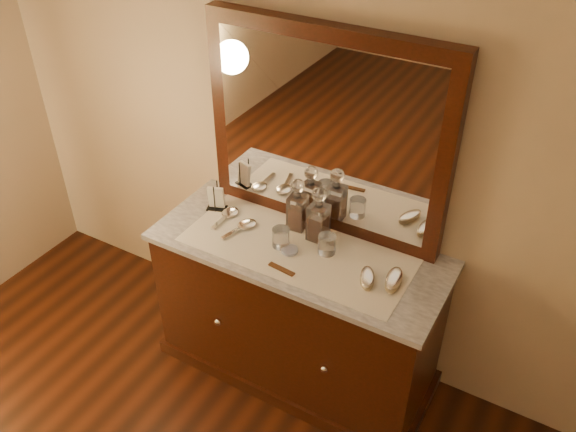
{
  "coord_description": "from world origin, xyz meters",
  "views": [
    {
      "loc": [
        1.06,
        0.01,
        2.64
      ],
      "look_at": [
        0.0,
        1.85,
        1.1
      ],
      "focal_mm": 37.26,
      "sensor_mm": 36.0,
      "label": 1
    }
  ],
  "objects_px": {
    "pin_dish": "(290,250)",
    "napkin_rack": "(216,199)",
    "mirror_frame": "(326,133)",
    "decanter_left": "(298,209)",
    "brush_far": "(394,280)",
    "brush_near": "(367,278)",
    "dresser_cabinet": "(298,314)",
    "decanter_right": "(318,219)",
    "hand_mirror_outer": "(228,214)",
    "hand_mirror_inner": "(244,226)",
    "comb": "(282,269)"
  },
  "relations": [
    {
      "from": "dresser_cabinet",
      "to": "comb",
      "type": "height_order",
      "value": "comb"
    },
    {
      "from": "decanter_right",
      "to": "hand_mirror_inner",
      "type": "xyz_separation_m",
      "value": [
        -0.36,
        -0.11,
        -0.1
      ]
    },
    {
      "from": "dresser_cabinet",
      "to": "brush_far",
      "type": "xyz_separation_m",
      "value": [
        0.49,
        -0.02,
        0.47
      ]
    },
    {
      "from": "napkin_rack",
      "to": "decanter_left",
      "type": "height_order",
      "value": "decanter_left"
    },
    {
      "from": "pin_dish",
      "to": "napkin_rack",
      "type": "relative_size",
      "value": 0.52
    },
    {
      "from": "napkin_rack",
      "to": "brush_far",
      "type": "height_order",
      "value": "napkin_rack"
    },
    {
      "from": "comb",
      "to": "brush_far",
      "type": "bearing_deg",
      "value": 25.17
    },
    {
      "from": "decanter_right",
      "to": "mirror_frame",
      "type": "bearing_deg",
      "value": 108.74
    },
    {
      "from": "dresser_cabinet",
      "to": "hand_mirror_inner",
      "type": "distance_m",
      "value": 0.55
    },
    {
      "from": "hand_mirror_inner",
      "to": "dresser_cabinet",
      "type": "bearing_deg",
      "value": -0.65
    },
    {
      "from": "brush_near",
      "to": "brush_far",
      "type": "xyz_separation_m",
      "value": [
        0.11,
        0.04,
        0.0
      ]
    },
    {
      "from": "napkin_rack",
      "to": "decanter_right",
      "type": "height_order",
      "value": "decanter_right"
    },
    {
      "from": "mirror_frame",
      "to": "hand_mirror_inner",
      "type": "xyz_separation_m",
      "value": [
        -0.31,
        -0.24,
        -0.49
      ]
    },
    {
      "from": "napkin_rack",
      "to": "brush_near",
      "type": "relative_size",
      "value": 0.97
    },
    {
      "from": "decanter_left",
      "to": "brush_far",
      "type": "height_order",
      "value": "decanter_left"
    },
    {
      "from": "hand_mirror_outer",
      "to": "mirror_frame",
      "type": "bearing_deg",
      "value": 24.43
    },
    {
      "from": "comb",
      "to": "dresser_cabinet",
      "type": "bearing_deg",
      "value": 100.02
    },
    {
      "from": "decanter_right",
      "to": "dresser_cabinet",
      "type": "bearing_deg",
      "value": -112.68
    },
    {
      "from": "dresser_cabinet",
      "to": "comb",
      "type": "bearing_deg",
      "value": -86.05
    },
    {
      "from": "dresser_cabinet",
      "to": "brush_far",
      "type": "height_order",
      "value": "brush_far"
    },
    {
      "from": "dresser_cabinet",
      "to": "decanter_left",
      "type": "height_order",
      "value": "decanter_left"
    },
    {
      "from": "comb",
      "to": "decanter_left",
      "type": "distance_m",
      "value": 0.35
    },
    {
      "from": "decanter_right",
      "to": "brush_far",
      "type": "bearing_deg",
      "value": -15.94
    },
    {
      "from": "mirror_frame",
      "to": "napkin_rack",
      "type": "relative_size",
      "value": 7.82
    },
    {
      "from": "hand_mirror_inner",
      "to": "mirror_frame",
      "type": "bearing_deg",
      "value": 37.88
    },
    {
      "from": "dresser_cabinet",
      "to": "hand_mirror_outer",
      "type": "height_order",
      "value": "hand_mirror_outer"
    },
    {
      "from": "mirror_frame",
      "to": "decanter_left",
      "type": "xyz_separation_m",
      "value": [
        -0.08,
        -0.11,
        -0.39
      ]
    },
    {
      "from": "decanter_right",
      "to": "hand_mirror_outer",
      "type": "height_order",
      "value": "decanter_right"
    },
    {
      "from": "dresser_cabinet",
      "to": "napkin_rack",
      "type": "distance_m",
      "value": 0.73
    },
    {
      "from": "pin_dish",
      "to": "decanter_right",
      "type": "relative_size",
      "value": 0.28
    },
    {
      "from": "dresser_cabinet",
      "to": "pin_dish",
      "type": "height_order",
      "value": "pin_dish"
    },
    {
      "from": "dresser_cabinet",
      "to": "decanter_right",
      "type": "xyz_separation_m",
      "value": [
        0.05,
        0.11,
        0.56
      ]
    },
    {
      "from": "brush_far",
      "to": "hand_mirror_outer",
      "type": "bearing_deg",
      "value": 176.06
    },
    {
      "from": "decanter_left",
      "to": "decanter_right",
      "type": "relative_size",
      "value": 0.96
    },
    {
      "from": "brush_far",
      "to": "decanter_right",
      "type": "bearing_deg",
      "value": 164.06
    },
    {
      "from": "dresser_cabinet",
      "to": "decanter_right",
      "type": "height_order",
      "value": "decanter_right"
    },
    {
      "from": "decanter_left",
      "to": "mirror_frame",
      "type": "bearing_deg",
      "value": 52.64
    },
    {
      "from": "brush_far",
      "to": "brush_near",
      "type": "bearing_deg",
      "value": -157.15
    },
    {
      "from": "brush_far",
      "to": "dresser_cabinet",
      "type": "bearing_deg",
      "value": 178.07
    },
    {
      "from": "mirror_frame",
      "to": "napkin_rack",
      "type": "distance_m",
      "value": 0.7
    },
    {
      "from": "decanter_left",
      "to": "brush_near",
      "type": "xyz_separation_m",
      "value": [
        0.46,
        -0.2,
        -0.09
      ]
    },
    {
      "from": "dresser_cabinet",
      "to": "pin_dish",
      "type": "bearing_deg",
      "value": -112.42
    },
    {
      "from": "napkin_rack",
      "to": "brush_far",
      "type": "xyz_separation_m",
      "value": [
        1.01,
        -0.09,
        -0.04
      ]
    },
    {
      "from": "pin_dish",
      "to": "napkin_rack",
      "type": "bearing_deg",
      "value": 166.35
    },
    {
      "from": "decanter_right",
      "to": "hand_mirror_outer",
      "type": "distance_m",
      "value": 0.5
    },
    {
      "from": "decanter_right",
      "to": "brush_far",
      "type": "height_order",
      "value": "decanter_right"
    },
    {
      "from": "dresser_cabinet",
      "to": "brush_far",
      "type": "distance_m",
      "value": 0.67
    },
    {
      "from": "pin_dish",
      "to": "hand_mirror_outer",
      "type": "xyz_separation_m",
      "value": [
        -0.42,
        0.1,
        0.0
      ]
    },
    {
      "from": "napkin_rack",
      "to": "mirror_frame",
      "type": "bearing_deg",
      "value": 18.17
    },
    {
      "from": "brush_near",
      "to": "brush_far",
      "type": "bearing_deg",
      "value": 22.85
    }
  ]
}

